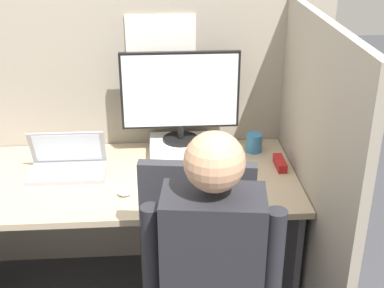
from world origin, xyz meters
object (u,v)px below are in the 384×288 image
(coffee_mug, at_px, (254,143))
(laptop, at_px, (68,165))
(stapler, at_px, (280,163))
(paper_box, at_px, (181,146))
(carrot_toy, at_px, (192,201))
(monitor, at_px, (180,94))

(coffee_mug, bearing_deg, laptop, -169.42)
(stapler, bearing_deg, laptop, 179.31)
(laptop, relative_size, stapler, 2.52)
(paper_box, relative_size, carrot_toy, 2.23)
(coffee_mug, bearing_deg, paper_box, 178.94)
(stapler, distance_m, coffee_mug, 0.21)
(paper_box, distance_m, stapler, 0.51)
(paper_box, height_order, monitor, monitor)
(monitor, distance_m, carrot_toy, 0.60)
(paper_box, bearing_deg, monitor, 90.00)
(stapler, bearing_deg, carrot_toy, -144.00)
(laptop, height_order, coffee_mug, laptop)
(monitor, height_order, carrot_toy, monitor)
(laptop, bearing_deg, carrot_toy, -30.85)
(carrot_toy, distance_m, coffee_mug, 0.63)
(monitor, xyz_separation_m, stapler, (0.48, -0.20, -0.30))
(monitor, height_order, coffee_mug, monitor)
(monitor, xyz_separation_m, laptop, (-0.55, -0.18, -0.28))
(laptop, relative_size, coffee_mug, 3.68)
(paper_box, relative_size, monitor, 0.54)
(monitor, height_order, laptop, monitor)
(monitor, bearing_deg, laptop, -161.55)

